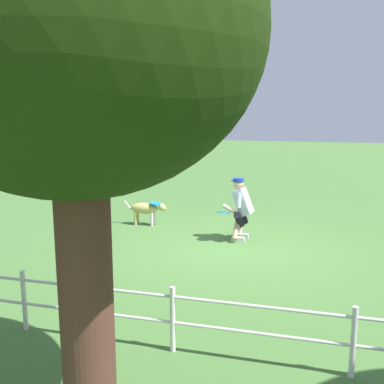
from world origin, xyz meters
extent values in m
plane|color=#477235|center=(0.00, 0.00, 0.00)|extent=(60.00, 60.00, 0.00)
cube|color=silver|center=(-0.05, -0.87, 0.05)|extent=(0.26, 0.10, 0.10)
cylinder|color=tan|center=(0.00, -0.88, 0.24)|extent=(0.15, 0.32, 0.37)
cylinder|color=black|center=(-0.06, -0.85, 0.47)|extent=(0.21, 0.42, 0.37)
cube|color=silver|center=(-0.01, -0.60, 0.05)|extent=(0.26, 0.10, 0.10)
cylinder|color=tan|center=(0.04, -0.60, 0.24)|extent=(0.15, 0.32, 0.37)
cylinder|color=black|center=(-0.02, -0.62, 0.47)|extent=(0.21, 0.42, 0.37)
cube|color=silver|center=(-0.07, -0.73, 0.81)|extent=(0.45, 0.40, 0.58)
cylinder|color=silver|center=(-0.08, -0.93, 0.87)|extent=(0.11, 0.15, 0.29)
cylinder|color=silver|center=(-0.02, -0.53, 0.87)|extent=(0.11, 0.15, 0.29)
cylinder|color=tan|center=(0.18, -0.54, 0.69)|extent=(0.30, 0.12, 0.19)
cylinder|color=tan|center=(-0.04, -0.96, 0.71)|extent=(0.10, 0.15, 0.27)
sphere|color=tan|center=(0.03, -0.74, 1.17)|extent=(0.21, 0.21, 0.21)
cylinder|color=#1739AD|center=(0.03, -0.74, 1.26)|extent=(0.22, 0.22, 0.07)
cylinder|color=#1739AD|center=(0.13, -0.76, 1.23)|extent=(0.12, 0.12, 0.02)
ellipsoid|color=tan|center=(2.33, -1.39, 0.39)|extent=(0.67, 0.28, 0.25)
ellipsoid|color=silver|center=(2.15, -1.40, 0.37)|extent=(0.13, 0.18, 0.15)
sphere|color=tan|center=(1.90, -1.41, 0.43)|extent=(0.17, 0.17, 0.17)
cone|color=tan|center=(1.81, -1.41, 0.41)|extent=(0.09, 0.09, 0.09)
cone|color=tan|center=(1.92, -1.35, 0.51)|extent=(0.06, 0.06, 0.07)
cone|color=tan|center=(1.92, -1.46, 0.51)|extent=(0.06, 0.06, 0.07)
cylinder|color=silver|center=(2.13, -1.32, 0.16)|extent=(0.07, 0.07, 0.32)
cylinder|color=silver|center=(2.14, -1.47, 0.16)|extent=(0.07, 0.07, 0.32)
cylinder|color=tan|center=(2.53, -1.31, 0.16)|extent=(0.07, 0.07, 0.32)
cylinder|color=tan|center=(2.54, -1.46, 0.16)|extent=(0.07, 0.07, 0.32)
cylinder|color=silver|center=(2.74, -1.37, 0.44)|extent=(0.20, 0.05, 0.23)
cylinder|color=#1A85E9|center=(2.06, -1.40, 0.53)|extent=(0.37, 0.38, 0.07)
cylinder|color=#2596DA|center=(0.30, -0.54, 0.61)|extent=(0.28, 0.28, 0.10)
cylinder|color=white|center=(-1.90, 3.77, 0.38)|extent=(0.06, 0.06, 0.76)
cylinder|color=white|center=(0.00, 3.77, 0.38)|extent=(0.06, 0.06, 0.76)
cylinder|color=white|center=(1.90, 3.77, 0.38)|extent=(0.06, 0.06, 0.76)
cylinder|color=white|center=(0.00, 3.77, 0.34)|extent=(15.17, 0.04, 0.04)
cylinder|color=white|center=(0.00, 3.77, 0.64)|extent=(15.17, 0.04, 0.04)
cylinder|color=#522F25|center=(0.25, 5.21, 1.20)|extent=(0.43, 0.43, 2.40)
ellipsoid|color=black|center=(0.25, 5.21, 3.22)|extent=(2.75, 2.75, 2.41)
camera|label=1|loc=(-1.43, 8.22, 2.68)|focal=42.26mm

